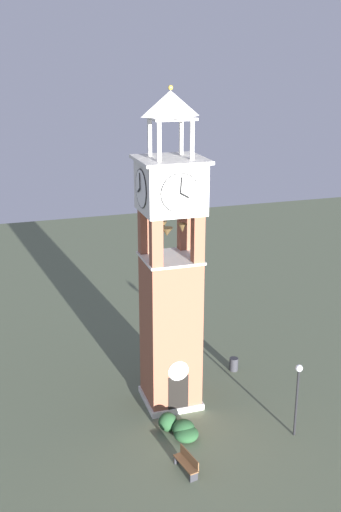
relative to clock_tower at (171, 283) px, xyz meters
name	(u,v)px	position (x,y,z in m)	size (l,w,h in m)	color
ground	(171,400)	(0.00, 0.00, -6.95)	(80.00, 80.00, 0.00)	#5B664C
clock_tower	(171,283)	(0.00, 0.00, 0.00)	(3.29, 3.29, 16.76)	#93543D
park_bench	(187,462)	(-1.09, -5.91, -6.47)	(0.74, 1.66, 0.95)	brown
lamp_post	(298,387)	(4.95, -4.89, -4.22)	(0.36, 0.36, 3.94)	black
trash_bin	(234,364)	(4.64, 2.05, -6.55)	(0.52, 0.52, 0.80)	#2D2D33
shrub_near_entry	(186,434)	(-0.34, -3.65, -6.61)	(1.23, 1.23, 0.68)	#234C28
shrub_left_of_tower	(168,422)	(-0.96, -2.59, -6.47)	(0.95, 0.95, 0.96)	#234C28
shrub_behind_bench	(183,429)	(-0.37, -3.30, -6.52)	(1.12, 1.12, 0.86)	#234C28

